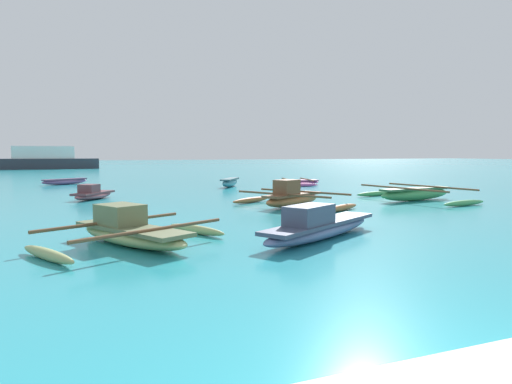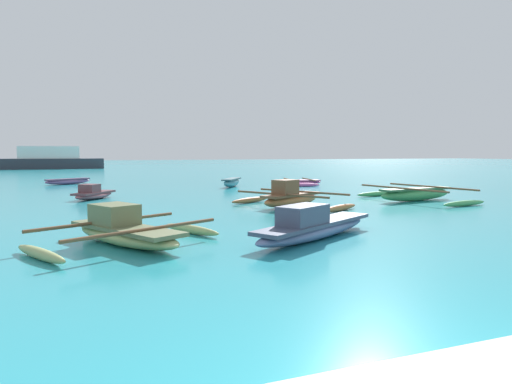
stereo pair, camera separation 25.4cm
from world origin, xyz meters
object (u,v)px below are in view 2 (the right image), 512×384
(moored_boat_3, at_px, (416,194))
(moored_boat_4, at_px, (314,226))
(moored_boat_2, at_px, (291,198))
(moored_boat_7, at_px, (93,194))
(moored_boat_1, at_px, (124,231))
(distant_ferry, at_px, (50,160))
(moored_boat_6, at_px, (68,181))
(moored_boat_5, at_px, (299,182))
(moored_boat_0, at_px, (232,182))

(moored_boat_3, xyz_separation_m, moored_boat_4, (-7.40, -5.53, 0.01))
(moored_boat_2, bearing_deg, moored_boat_7, 111.54)
(moored_boat_2, bearing_deg, moored_boat_1, -170.47)
(moored_boat_1, bearing_deg, distant_ferry, 157.52)
(moored_boat_2, relative_size, moored_boat_6, 1.67)
(moored_boat_1, relative_size, moored_boat_5, 1.19)
(moored_boat_1, height_order, moored_boat_5, moored_boat_1)
(moored_boat_3, xyz_separation_m, moored_boat_6, (-12.72, 14.76, -0.07))
(moored_boat_0, bearing_deg, moored_boat_7, 153.43)
(moored_boat_3, height_order, moored_boat_4, moored_boat_4)
(moored_boat_3, bearing_deg, moored_boat_0, 106.33)
(moored_boat_2, xyz_separation_m, moored_boat_4, (-2.06, -5.49, -0.04))
(moored_boat_4, bearing_deg, moored_boat_0, 47.83)
(moored_boat_2, xyz_separation_m, moored_boat_5, (5.06, 9.54, -0.15))
(moored_boat_0, distance_m, moored_boat_7, 8.40)
(moored_boat_5, distance_m, moored_boat_7, 12.10)
(moored_boat_1, distance_m, moored_boat_2, 7.50)
(moored_boat_3, bearing_deg, moored_boat_5, 83.23)
(moored_boat_1, height_order, moored_boat_7, moored_boat_1)
(moored_boat_1, relative_size, distant_ferry, 0.34)
(moored_boat_2, distance_m, moored_boat_4, 5.86)
(moored_boat_0, height_order, moored_boat_2, moored_boat_2)
(moored_boat_3, xyz_separation_m, moored_boat_5, (-0.28, 9.49, -0.10))
(moored_boat_3, height_order, moored_boat_5, moored_boat_3)
(moored_boat_2, bearing_deg, moored_boat_5, 33.28)
(moored_boat_0, xyz_separation_m, moored_boat_5, (4.09, 0.03, -0.09))
(moored_boat_1, bearing_deg, moored_boat_2, 101.02)
(moored_boat_7, bearing_deg, moored_boat_4, -123.61)
(moored_boat_0, xyz_separation_m, distant_ferry, (-10.97, 34.78, 0.81))
(moored_boat_2, height_order, moored_boat_7, moored_boat_2)
(moored_boat_0, xyz_separation_m, moored_boat_2, (-0.97, -9.51, 0.05))
(moored_boat_2, distance_m, moored_boat_5, 10.80)
(moored_boat_0, height_order, distant_ferry, distant_ferry)
(moored_boat_2, relative_size, distant_ferry, 0.37)
(moored_boat_4, height_order, distant_ferry, distant_ferry)
(moored_boat_1, height_order, moored_boat_2, moored_boat_2)
(moored_boat_3, height_order, moored_boat_7, moored_boat_7)
(moored_boat_5, bearing_deg, moored_boat_4, -102.68)
(moored_boat_7, bearing_deg, moored_boat_2, -94.63)
(moored_boat_2, xyz_separation_m, moored_boat_3, (5.34, 0.05, -0.05))
(moored_boat_1, bearing_deg, moored_boat_4, 50.36)
(moored_boat_0, bearing_deg, moored_boat_3, -122.91)
(moored_boat_3, xyz_separation_m, distant_ferry, (-15.35, 44.25, 0.80))
(moored_boat_0, relative_size, moored_boat_3, 0.51)
(moored_boat_5, height_order, moored_boat_7, moored_boat_7)
(moored_boat_3, bearing_deg, distant_ferry, 100.65)
(moored_boat_2, xyz_separation_m, distant_ferry, (-10.00, 44.29, 0.75))
(moored_boat_4, xyz_separation_m, moored_boat_5, (7.12, 15.03, -0.11))
(moored_boat_5, xyz_separation_m, moored_boat_6, (-12.44, 5.26, 0.03))
(moored_boat_1, xyz_separation_m, moored_boat_3, (11.23, 4.70, -0.01))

